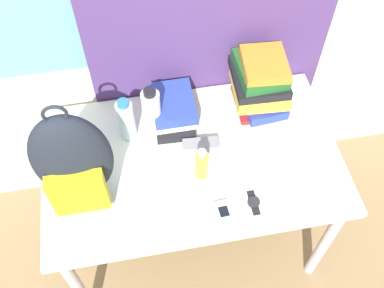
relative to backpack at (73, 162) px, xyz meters
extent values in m
cube|color=beige|center=(0.44, 0.08, -0.24)|extent=(1.22, 0.75, 0.03)
cylinder|color=#B2B2B7|center=(-0.12, -0.23, -0.60)|extent=(0.05, 0.05, 0.70)
cylinder|color=#B2B2B7|center=(1.00, -0.23, -0.60)|extent=(0.05, 0.05, 0.70)
cylinder|color=#B2B2B7|center=(-0.12, 0.40, -0.60)|extent=(0.05, 0.05, 0.70)
cylinder|color=#B2B2B7|center=(1.00, 0.40, -0.60)|extent=(0.05, 0.05, 0.70)
ellipsoid|color=#1E232D|center=(0.00, 0.01, 0.01)|extent=(0.28, 0.14, 0.46)
cube|color=#B2AD19|center=(0.00, -0.08, -0.08)|extent=(0.20, 0.05, 0.21)
torus|color=#1E232D|center=(0.00, 0.01, 0.26)|extent=(0.08, 0.01, 0.08)
cube|color=black|center=(0.40, 0.31, -0.21)|extent=(0.18, 0.28, 0.03)
cube|color=silver|center=(0.40, 0.31, -0.16)|extent=(0.19, 0.21, 0.05)
cube|color=navy|center=(0.40, 0.30, -0.12)|extent=(0.18, 0.23, 0.05)
cube|color=red|center=(0.77, 0.32, -0.21)|extent=(0.17, 0.22, 0.03)
cube|color=navy|center=(0.79, 0.31, -0.17)|extent=(0.19, 0.28, 0.05)
cube|color=#6B2370|center=(0.78, 0.31, -0.14)|extent=(0.18, 0.22, 0.03)
cube|color=yellow|center=(0.77, 0.31, -0.10)|extent=(0.24, 0.26, 0.06)
cube|color=black|center=(0.77, 0.32, -0.05)|extent=(0.23, 0.26, 0.04)
cube|color=#1E5623|center=(0.77, 0.32, 0.00)|extent=(0.19, 0.24, 0.05)
cube|color=orange|center=(0.78, 0.30, 0.05)|extent=(0.19, 0.22, 0.04)
cylinder|color=silver|center=(0.20, 0.25, -0.13)|extent=(0.07, 0.07, 0.19)
cylinder|color=#286BB7|center=(0.20, 0.25, -0.02)|extent=(0.05, 0.05, 0.02)
cylinder|color=white|center=(0.31, 0.25, -0.11)|extent=(0.08, 0.08, 0.24)
cylinder|color=black|center=(0.31, 0.25, 0.02)|extent=(0.05, 0.05, 0.02)
cylinder|color=yellow|center=(0.46, 0.00, -0.15)|extent=(0.05, 0.05, 0.15)
cylinder|color=white|center=(0.46, 0.00, -0.07)|extent=(0.03, 0.03, 0.02)
cube|color=#B7BCC6|center=(0.51, -0.19, -0.22)|extent=(0.06, 0.10, 0.02)
cube|color=black|center=(0.51, -0.19, -0.21)|extent=(0.04, 0.05, 0.00)
cube|color=gray|center=(0.49, 0.13, -0.21)|extent=(0.15, 0.07, 0.04)
cube|color=black|center=(0.64, -0.16, -0.22)|extent=(0.03, 0.11, 0.00)
cylinder|color=#232328|center=(0.64, -0.16, -0.22)|extent=(0.05, 0.05, 0.01)
camera|label=1|loc=(0.26, -0.91, 1.33)|focal=42.00mm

